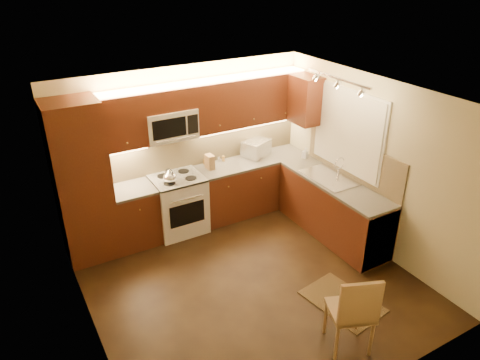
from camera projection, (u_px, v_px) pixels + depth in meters
floor at (251, 282)px, 6.03m from camera, size 4.00×4.00×0.01m
ceiling at (253, 100)px, 4.91m from camera, size 4.00×4.00×0.01m
wall_back at (185, 146)px, 7.02m from camera, size 4.00×0.01×2.50m
wall_front at (371, 298)px, 3.92m from camera, size 4.00×0.01×2.50m
wall_left at (83, 248)px, 4.58m from camera, size 0.01×4.00×2.50m
wall_right at (373, 166)px, 6.36m from camera, size 0.01×4.00×2.50m
pantry at (82, 183)px, 6.10m from camera, size 0.70×0.60×2.30m
base_cab_back_left at (135, 216)px, 6.71m from camera, size 0.62×0.60×0.86m
counter_back_left at (132, 190)px, 6.51m from camera, size 0.62×0.60×0.04m
base_cab_back_right at (252, 185)px, 7.62m from camera, size 1.92×0.60×0.86m
counter_back_right at (252, 161)px, 7.42m from camera, size 1.92×0.60×0.04m
base_cab_right at (333, 209)px, 6.90m from camera, size 0.60×2.00×0.86m
counter_right at (336, 183)px, 6.70m from camera, size 0.60×2.00×0.04m
dishwasher at (365, 231)px, 6.36m from camera, size 0.58×0.60×0.84m
backsplash_back at (206, 145)px, 7.19m from camera, size 3.30×0.02×0.60m
backsplash_right at (353, 159)px, 6.69m from camera, size 0.02×2.00×0.60m
upper_cab_back_left at (121, 121)px, 6.17m from camera, size 0.62×0.35×0.75m
upper_cab_back_right at (249, 100)px, 7.07m from camera, size 1.92×0.35×0.75m
upper_cab_bridge at (167, 99)px, 6.37m from camera, size 0.76×0.35×0.31m
upper_cab_right_corner at (306, 100)px, 7.09m from camera, size 0.35×0.50×0.75m
stove at (179, 204)px, 6.99m from camera, size 0.76×0.65×0.92m
microwave at (170, 124)px, 6.53m from camera, size 0.76×0.38×0.44m
window_frame at (348, 131)px, 6.62m from camera, size 0.03×1.44×1.24m
window_blinds at (347, 131)px, 6.61m from camera, size 0.02×1.36×1.16m
sink at (330, 173)px, 6.78m from camera, size 0.52×0.86×0.15m
faucet at (339, 166)px, 6.82m from camera, size 0.20×0.04×0.30m
track_light_bar at (338, 78)px, 5.93m from camera, size 0.04×1.20×0.03m
kettle at (170, 176)px, 6.57m from camera, size 0.26×0.26×0.23m
toaster_oven at (256, 148)px, 7.52m from camera, size 0.53×0.48×0.26m
knife_block at (210, 162)px, 7.06m from camera, size 0.11×0.17×0.23m
spice_jar_a at (212, 163)px, 7.17m from camera, size 0.06×0.06×0.11m
spice_jar_b at (205, 162)px, 7.24m from camera, size 0.06×0.06×0.08m
spice_jar_c at (219, 159)px, 7.33m from camera, size 0.05×0.05×0.09m
spice_jar_d at (223, 159)px, 7.35m from camera, size 0.05×0.05×0.09m
soap_bottle at (305, 153)px, 7.45m from camera, size 0.11×0.11×0.18m
rug at (342, 301)px, 5.68m from camera, size 0.78×1.04×0.01m
dining_chair at (350, 309)px, 4.85m from camera, size 0.58×0.58×1.01m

